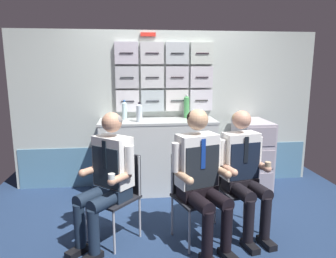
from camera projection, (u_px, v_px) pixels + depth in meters
ground at (182, 231)px, 3.28m from camera, size 4.80×4.80×0.04m
galley_bulkhead at (167, 109)px, 4.40m from camera, size 4.20×0.14×2.15m
galley_counter at (158, 156)px, 4.23m from camera, size 1.54×0.53×0.98m
service_trolley at (252, 153)px, 4.26m from camera, size 0.40×0.65×0.96m
folding_chair_left at (120, 187)px, 3.07m from camera, size 0.56×0.56×0.84m
crew_member_left at (107, 174)px, 2.91m from camera, size 0.64×0.66×1.26m
folding_chair_right at (192, 187)px, 3.07m from camera, size 0.50×0.50×0.84m
crew_member_right at (201, 172)px, 2.89m from camera, size 0.54×0.70×1.29m
folding_chair_near_trolley at (235, 179)px, 3.29m from camera, size 0.47×0.47×0.84m
crew_member_near_trolley at (244, 168)px, 3.11m from camera, size 0.50×0.65×1.25m
sparkling_bottle_green at (187, 107)px, 4.30m from camera, size 0.07×0.07×0.32m
water_bottle_tall at (124, 110)px, 4.16m from camera, size 0.07×0.07×0.26m
water_bottle_blue_cap at (139, 113)px, 3.98m from camera, size 0.08×0.08×0.25m
coffee_cup_white at (108, 119)px, 3.99m from camera, size 0.06×0.06×0.07m
paper_cup_blue at (194, 116)px, 4.24m from camera, size 0.07×0.07×0.06m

